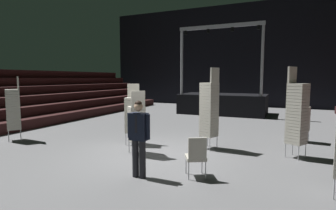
# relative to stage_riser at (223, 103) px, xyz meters

# --- Properties ---
(ground_plane) EXTENTS (22.00, 30.00, 0.10)m
(ground_plane) POSITION_rel_stage_riser_xyz_m (0.00, -9.95, -0.74)
(ground_plane) COLOR slate
(arena_end_wall) EXTENTS (22.00, 0.30, 8.00)m
(arena_end_wall) POSITION_rel_stage_riser_xyz_m (0.00, 5.05, 3.31)
(arena_end_wall) COLOR black
(arena_end_wall) RESTS_ON ground_plane
(stage_riser) EXTENTS (5.22, 2.88, 5.30)m
(stage_riser) POSITION_rel_stage_riser_xyz_m (0.00, 0.00, 0.00)
(stage_riser) COLOR black
(stage_riser) RESTS_ON ground_plane
(man_with_tie) EXTENTS (0.57, 0.24, 1.75)m
(man_with_tie) POSITION_rel_stage_riser_xyz_m (0.67, -11.62, 0.30)
(man_with_tie) COLOR black
(man_with_tie) RESTS_ON ground_plane
(chair_stack_front_left) EXTENTS (0.57, 0.57, 2.56)m
(chair_stack_front_left) POSITION_rel_stage_riser_xyz_m (1.45, -8.58, 0.59)
(chair_stack_front_left) COLOR #B2B5BA
(chair_stack_front_left) RESTS_ON ground_plane
(chair_stack_front_right) EXTENTS (0.56, 0.56, 2.05)m
(chair_stack_front_right) POSITION_rel_stage_riser_xyz_m (-1.09, -9.04, 0.33)
(chair_stack_front_right) COLOR #B2B5BA
(chair_stack_front_right) RESTS_ON ground_plane
(chair_stack_mid_left) EXTENTS (0.61, 0.61, 2.31)m
(chair_stack_mid_left) POSITION_rel_stage_riser_xyz_m (-5.26, -10.33, 0.46)
(chair_stack_mid_left) COLOR #B2B5BA
(chair_stack_mid_left) RESTS_ON ground_plane
(chair_stack_mid_right) EXTENTS (0.62, 0.62, 1.88)m
(chair_stack_mid_right) POSITION_rel_stage_riser_xyz_m (-0.34, -10.02, 0.25)
(chair_stack_mid_right) COLOR #B2B5BA
(chair_stack_mid_right) RESTS_ON ground_plane
(chair_stack_mid_centre) EXTENTS (0.51, 0.51, 1.71)m
(chair_stack_mid_centre) POSITION_rel_stage_riser_xyz_m (4.18, -6.37, 0.17)
(chair_stack_mid_centre) COLOR #B2B5BA
(chair_stack_mid_centre) RESTS_ON ground_plane
(chair_stack_rear_left) EXTENTS (0.60, 0.60, 2.56)m
(chair_stack_rear_left) POSITION_rel_stage_riser_xyz_m (3.94, -8.52, 0.59)
(chair_stack_rear_left) COLOR #B2B5BA
(chair_stack_rear_left) RESTS_ON ground_plane
(loose_chair_near_man) EXTENTS (0.60, 0.60, 0.95)m
(loose_chair_near_man) POSITION_rel_stage_riser_xyz_m (1.85, -11.12, -0.16)
(loose_chair_near_man) COLOR #B2B5BA
(loose_chair_near_man) RESTS_ON ground_plane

